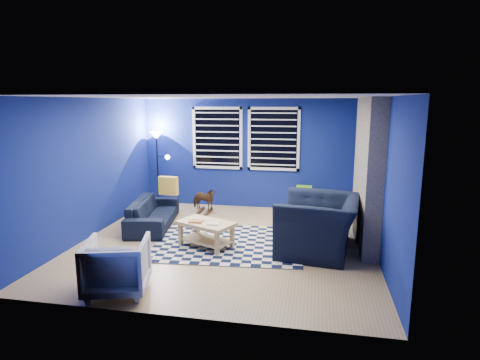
{
  "coord_description": "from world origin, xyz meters",
  "views": [
    {
      "loc": [
        1.5,
        -6.51,
        2.43
      ],
      "look_at": [
        0.2,
        0.3,
        1.07
      ],
      "focal_mm": 30.0,
      "sensor_mm": 36.0,
      "label": 1
    }
  ],
  "objects_px": {
    "armchair_big": "(318,225)",
    "rocking_horse": "(204,199)",
    "tv": "(363,152)",
    "armchair_bent": "(117,266)",
    "coffee_table": "(206,229)",
    "cabinet": "(304,201)",
    "sofa": "(153,213)",
    "floor_lamp": "(157,146)"
  },
  "relations": [
    {
      "from": "armchair_big",
      "to": "cabinet",
      "type": "bearing_deg",
      "value": -165.57
    },
    {
      "from": "cabinet",
      "to": "floor_lamp",
      "type": "distance_m",
      "value": 3.59
    },
    {
      "from": "armchair_big",
      "to": "rocking_horse",
      "type": "relative_size",
      "value": 2.37
    },
    {
      "from": "cabinet",
      "to": "coffee_table",
      "type": "bearing_deg",
      "value": -121.87
    },
    {
      "from": "armchair_bent",
      "to": "tv",
      "type": "bearing_deg",
      "value": -145.19
    },
    {
      "from": "rocking_horse",
      "to": "cabinet",
      "type": "relative_size",
      "value": 0.98
    },
    {
      "from": "tv",
      "to": "armchair_bent",
      "type": "xyz_separation_m",
      "value": [
        -3.41,
        -4.06,
        -1.04
      ]
    },
    {
      "from": "sofa",
      "to": "coffee_table",
      "type": "xyz_separation_m",
      "value": [
        1.34,
        -0.93,
        0.05
      ]
    },
    {
      "from": "armchair_bent",
      "to": "cabinet",
      "type": "distance_m",
      "value": 4.85
    },
    {
      "from": "armchair_bent",
      "to": "sofa",
      "type": "bearing_deg",
      "value": -91.63
    },
    {
      "from": "sofa",
      "to": "coffee_table",
      "type": "height_order",
      "value": "sofa"
    },
    {
      "from": "armchair_big",
      "to": "rocking_horse",
      "type": "height_order",
      "value": "armchair_big"
    },
    {
      "from": "coffee_table",
      "to": "floor_lamp",
      "type": "xyz_separation_m",
      "value": [
        -1.85,
        2.52,
        1.1
      ]
    },
    {
      "from": "coffee_table",
      "to": "tv",
      "type": "bearing_deg",
      "value": 39.78
    },
    {
      "from": "rocking_horse",
      "to": "coffee_table",
      "type": "distance_m",
      "value": 2.1
    },
    {
      "from": "tv",
      "to": "cabinet",
      "type": "bearing_deg",
      "value": 168.03
    },
    {
      "from": "sofa",
      "to": "armchair_bent",
      "type": "distance_m",
      "value": 2.8
    },
    {
      "from": "armchair_big",
      "to": "coffee_table",
      "type": "height_order",
      "value": "armchair_big"
    },
    {
      "from": "tv",
      "to": "coffee_table",
      "type": "relative_size",
      "value": 0.94
    },
    {
      "from": "coffee_table",
      "to": "cabinet",
      "type": "height_order",
      "value": "cabinet"
    },
    {
      "from": "sofa",
      "to": "cabinet",
      "type": "height_order",
      "value": "cabinet"
    },
    {
      "from": "cabinet",
      "to": "floor_lamp",
      "type": "xyz_separation_m",
      "value": [
        -3.4,
        -0.0,
        1.16
      ]
    },
    {
      "from": "rocking_horse",
      "to": "coffee_table",
      "type": "height_order",
      "value": "rocking_horse"
    },
    {
      "from": "rocking_horse",
      "to": "cabinet",
      "type": "bearing_deg",
      "value": -63.7
    },
    {
      "from": "rocking_horse",
      "to": "floor_lamp",
      "type": "bearing_deg",
      "value": 80.67
    },
    {
      "from": "tv",
      "to": "armchair_bent",
      "type": "relative_size",
      "value": 1.27
    },
    {
      "from": "coffee_table",
      "to": "floor_lamp",
      "type": "distance_m",
      "value": 3.31
    },
    {
      "from": "armchair_bent",
      "to": "coffee_table",
      "type": "xyz_separation_m",
      "value": [
        0.68,
        1.79,
        -0.04
      ]
    },
    {
      "from": "armchair_bent",
      "to": "armchair_big",
      "type": "bearing_deg",
      "value": -158.0
    },
    {
      "from": "sofa",
      "to": "armchair_big",
      "type": "relative_size",
      "value": 1.31
    },
    {
      "from": "rocking_horse",
      "to": "coffee_table",
      "type": "bearing_deg",
      "value": -149.95
    },
    {
      "from": "sofa",
      "to": "rocking_horse",
      "type": "distance_m",
      "value": 1.3
    },
    {
      "from": "armchair_big",
      "to": "floor_lamp",
      "type": "xyz_separation_m",
      "value": [
        -3.71,
        2.38,
        0.97
      ]
    },
    {
      "from": "tv",
      "to": "coffee_table",
      "type": "bearing_deg",
      "value": -140.22
    },
    {
      "from": "armchair_bent",
      "to": "floor_lamp",
      "type": "relative_size",
      "value": 0.45
    },
    {
      "from": "tv",
      "to": "floor_lamp",
      "type": "relative_size",
      "value": 0.58
    },
    {
      "from": "sofa",
      "to": "coffee_table",
      "type": "distance_m",
      "value": 1.63
    },
    {
      "from": "tv",
      "to": "armchair_big",
      "type": "relative_size",
      "value": 0.71
    },
    {
      "from": "armchair_big",
      "to": "rocking_horse",
      "type": "bearing_deg",
      "value": -120.1
    },
    {
      "from": "floor_lamp",
      "to": "coffee_table",
      "type": "bearing_deg",
      "value": -53.66
    },
    {
      "from": "armchair_big",
      "to": "rocking_horse",
      "type": "xyz_separation_m",
      "value": [
        -2.47,
        1.87,
        -0.14
      ]
    },
    {
      "from": "armchair_bent",
      "to": "coffee_table",
      "type": "distance_m",
      "value": 1.91
    }
  ]
}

